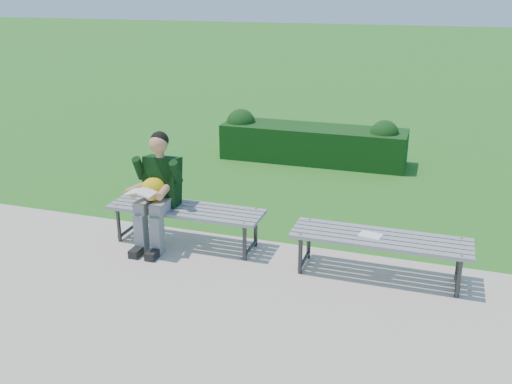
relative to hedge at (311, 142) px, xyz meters
name	(u,v)px	position (x,y,z in m)	size (l,w,h in m)	color
ground	(242,239)	(-0.05, -3.41, -0.34)	(80.00, 80.00, 0.00)	#2D721E
walkway	(179,313)	(-0.05, -5.16, -0.33)	(30.00, 3.50, 0.02)	#B1A892
hedge	(311,142)	(0.00, 0.00, 0.00)	(3.14, 0.80, 0.83)	#143D15
bench_left	(186,212)	(-0.60, -3.77, 0.08)	(1.80, 0.50, 0.46)	slate
bench_right	(380,242)	(1.61, -3.88, 0.08)	(1.80, 0.50, 0.46)	slate
seated_boy	(157,188)	(-0.90, -3.87, 0.38)	(0.56, 0.76, 1.31)	gray
paper_sheet	(370,235)	(1.51, -3.88, 0.13)	(0.25, 0.20, 0.01)	white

